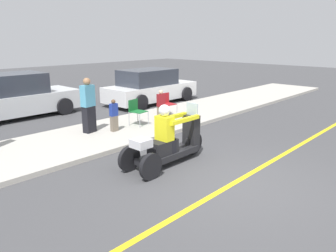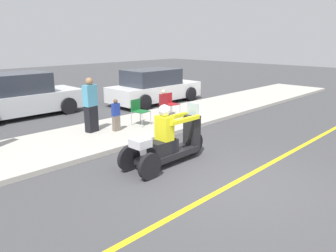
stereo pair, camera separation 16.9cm
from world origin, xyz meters
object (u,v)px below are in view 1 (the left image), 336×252
at_px(spectator_far_back, 88,106).
at_px(parked_car_lot_right, 14,97).
at_px(folding_chair_curbside, 136,109).
at_px(spectator_mid_group, 161,106).
at_px(parked_car_lot_center, 150,87).
at_px(motorcycle_trike, 168,143).
at_px(folding_chair_set_back, 167,102).
at_px(spectator_by_tree, 114,116).

height_order(spectator_far_back, parked_car_lot_right, spectator_far_back).
relative_size(folding_chair_curbside, parked_car_lot_right, 0.19).
height_order(spectator_mid_group, parked_car_lot_center, parked_car_lot_center).
bearing_deg(parked_car_lot_right, spectator_far_back, -82.72).
distance_m(folding_chair_curbside, parked_car_lot_right, 4.86).
height_order(motorcycle_trike, spectator_mid_group, motorcycle_trike).
bearing_deg(spectator_far_back, folding_chair_set_back, -4.31).
bearing_deg(parked_car_lot_right, parked_car_lot_center, -16.19).
relative_size(motorcycle_trike, parked_car_lot_right, 0.54).
relative_size(spectator_far_back, folding_chair_set_back, 1.97).
xyz_separation_m(motorcycle_trike, spectator_by_tree, (0.62, 2.81, 0.09)).
bearing_deg(spectator_mid_group, spectator_by_tree, 172.98).
distance_m(motorcycle_trike, folding_chair_curbside, 3.29).
height_order(spectator_by_tree, folding_chair_curbside, spectator_by_tree).
bearing_deg(spectator_far_back, spectator_by_tree, -37.91).
bearing_deg(motorcycle_trike, spectator_mid_group, 46.96).
bearing_deg(spectator_mid_group, folding_chair_curbside, 160.59).
bearing_deg(parked_car_lot_center, spectator_by_tree, -145.92).
relative_size(spectator_far_back, folding_chair_curbside, 1.97).
relative_size(spectator_by_tree, folding_chair_curbside, 1.18).
bearing_deg(motorcycle_trike, folding_chair_curbside, 61.34).
bearing_deg(folding_chair_curbside, parked_car_lot_right, 114.86).
bearing_deg(spectator_by_tree, motorcycle_trike, -102.50).
xyz_separation_m(spectator_by_tree, parked_car_lot_right, (-1.09, 4.48, 0.17)).
xyz_separation_m(spectator_mid_group, parked_car_lot_right, (-2.88, 4.70, 0.12)).
distance_m(folding_chair_set_back, parked_car_lot_right, 5.59).
relative_size(motorcycle_trike, parked_car_lot_center, 0.54).
distance_m(spectator_mid_group, spectator_far_back, 2.47).
bearing_deg(folding_chair_curbside, spectator_mid_group, -19.41).
bearing_deg(parked_car_lot_center, parked_car_lot_right, 163.81).
bearing_deg(folding_chair_curbside, motorcycle_trike, -118.66).
relative_size(spectator_far_back, parked_car_lot_center, 0.37).
bearing_deg(parked_car_lot_right, folding_chair_curbside, -65.14).
xyz_separation_m(spectator_by_tree, folding_chair_set_back, (2.52, 0.21, 0.04)).
distance_m(motorcycle_trike, spectator_mid_group, 3.54).
bearing_deg(parked_car_lot_right, spectator_by_tree, -76.34).
distance_m(spectator_by_tree, parked_car_lot_right, 4.62).
distance_m(motorcycle_trike, spectator_far_back, 3.28).
xyz_separation_m(motorcycle_trike, parked_car_lot_right, (-0.47, 7.29, 0.25)).
distance_m(spectator_by_tree, parked_car_lot_center, 5.20).
height_order(spectator_mid_group, parked_car_lot_right, parked_car_lot_right).
distance_m(motorcycle_trike, spectator_by_tree, 2.88).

